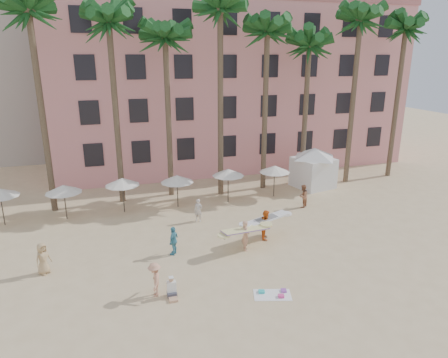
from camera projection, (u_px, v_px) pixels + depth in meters
name	position (u px, v px, depth m)	size (l,w,h in m)	color
ground	(244.00, 293.00, 19.47)	(120.00, 120.00, 0.00)	#D1B789
pink_hotel	(226.00, 86.00, 42.83)	(35.00, 14.00, 16.00)	pink
palm_row	(186.00, 29.00, 29.52)	(44.40, 5.40, 16.30)	brown
umbrella_row	(150.00, 180.00, 29.41)	(22.50, 2.70, 2.73)	#332B23
cabana	(314.00, 164.00, 34.76)	(5.42, 5.42, 3.50)	silver
beach_towel	(273.00, 294.00, 19.34)	(2.01, 1.46, 0.14)	white
carrier_yellow	(246.00, 234.00, 23.56)	(3.10, 1.48, 1.86)	tan
carrier_white	(266.00, 224.00, 25.07)	(3.32, 1.60, 1.88)	orange
beachgoers	(190.00, 235.00, 23.71)	(18.75, 9.76, 1.78)	#4C9BB1
seated_man	(172.00, 290.00, 19.10)	(0.45, 0.78, 1.02)	#3F3F4C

